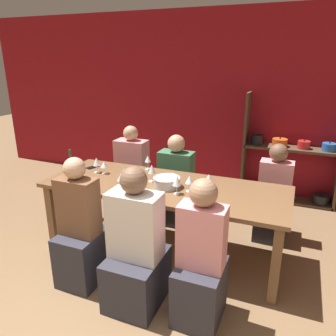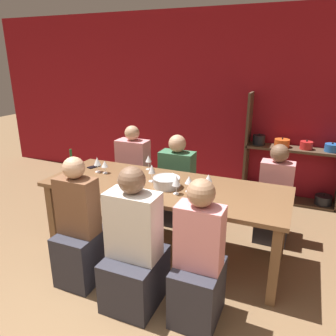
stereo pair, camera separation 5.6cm
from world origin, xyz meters
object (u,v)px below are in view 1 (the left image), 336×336
object	(u,v)px
wine_glass_white_a	(104,165)
wine_glass_red_b	(209,178)
wine_glass_red_c	(124,173)
person_far_b	(132,180)
person_near_b	(201,269)
wine_glass_white_b	(121,178)
person_far_c	(176,190)
wine_glass_empty_d	(177,181)
wine_glass_red_a	(148,159)
person_far_a	(273,204)
mixing_bowl	(167,182)
wine_bottle_green	(72,167)
cell_phone	(93,167)
wine_glass_empty_c	(152,169)
dining_table	(164,193)
wine_glass_empty_b	(97,162)
wine_glass_empty_a	(189,180)
person_near_c	(136,256)
person_near_a	(81,237)
shelf_unit	(289,164)

from	to	relation	value
wine_glass_white_a	wine_glass_red_b	bearing A→B (deg)	-1.42
wine_glass_red_c	person_far_b	xyz separation A→B (m)	(-0.40, 0.90, -0.46)
person_near_b	wine_glass_red_b	bearing A→B (deg)	102.22
wine_glass_white_b	person_far_c	xyz separation A→B (m)	(0.21, 0.99, -0.48)
wine_glass_white_b	wine_glass_empty_d	size ratio (longest dim) A/B	0.78
wine_glass_red_a	person_far_c	world-z (taller)	person_far_c
wine_glass_red_b	person_far_a	bearing A→B (deg)	51.49
mixing_bowl	wine_glass_red_b	world-z (taller)	wine_glass_red_b
wine_bottle_green	person_near_b	bearing A→B (deg)	-19.67
wine_glass_white_a	wine_glass_white_b	bearing A→B (deg)	-37.38
cell_phone	wine_glass_empty_c	bearing A→B (deg)	-10.40
dining_table	mixing_bowl	bearing A→B (deg)	-42.35
wine_bottle_green	person_far_a	size ratio (longest dim) A/B	0.28
person_far_c	wine_bottle_green	bearing A→B (deg)	49.19
wine_bottle_green	wine_glass_empty_b	bearing A→B (deg)	61.17
wine_glass_red_a	wine_glass_empty_c	distance (m)	0.39
wine_glass_red_b	wine_glass_empty_b	bearing A→B (deg)	178.75
wine_glass_empty_a	wine_glass_white_b	distance (m)	0.68
person_far_a	wine_glass_white_a	bearing A→B (deg)	21.39
cell_phone	person_near_c	bearing A→B (deg)	-42.63
wine_glass_red_b	wine_glass_empty_d	bearing A→B (deg)	-140.44
wine_glass_white_a	person_far_c	size ratio (longest dim) A/B	0.13
dining_table	person_near_a	bearing A→B (deg)	-125.77
wine_bottle_green	wine_glass_empty_a	world-z (taller)	wine_bottle_green
wine_glass_red_c	person_far_a	world-z (taller)	person_far_a
wine_glass_empty_d	wine_glass_empty_c	bearing A→B (deg)	149.60
person_far_b	person_far_c	xyz separation A→B (m)	(0.65, -0.04, -0.02)
wine_glass_red_a	person_near_a	size ratio (longest dim) A/B	0.14
wine_glass_empty_a	shelf_unit	bearing A→B (deg)	67.14
shelf_unit	person_near_a	size ratio (longest dim) A/B	1.27
person_near_b	person_far_c	size ratio (longest dim) A/B	1.07
cell_phone	shelf_unit	bearing A→B (deg)	39.08
mixing_bowl	wine_glass_white_b	distance (m)	0.46
mixing_bowl	person_near_a	world-z (taller)	person_near_a
wine_glass_red_b	wine_glass_empty_a	world-z (taller)	wine_glass_red_b
wine_bottle_green	wine_glass_empty_d	xyz separation A→B (m)	(1.19, 0.02, 0.01)
wine_glass_empty_b	wine_glass_red_c	size ratio (longest dim) A/B	1.09
shelf_unit	wine_glass_red_c	xyz separation A→B (m)	(-1.54, -2.01, 0.33)
wine_glass_empty_a	wine_bottle_green	bearing A→B (deg)	-174.63
wine_glass_empty_b	wine_glass_white_a	bearing A→B (deg)	0.94
cell_phone	wine_glass_empty_d	bearing A→B (deg)	-16.90
wine_glass_red_c	wine_glass_empty_a	bearing A→B (deg)	1.85
mixing_bowl	wine_glass_red_b	bearing A→B (deg)	11.09
wine_glass_white_b	person_near_a	distance (m)	0.68
shelf_unit	person_far_b	world-z (taller)	shelf_unit
wine_glass_red_b	person_near_a	distance (m)	1.32
wine_glass_red_b	person_near_b	xyz separation A→B (m)	(0.17, -0.81, -0.45)
wine_glass_empty_c	wine_glass_empty_b	bearing A→B (deg)	177.75
person_near_a	person_far_b	distance (m)	1.56
person_near_c	dining_table	bearing A→B (deg)	95.64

